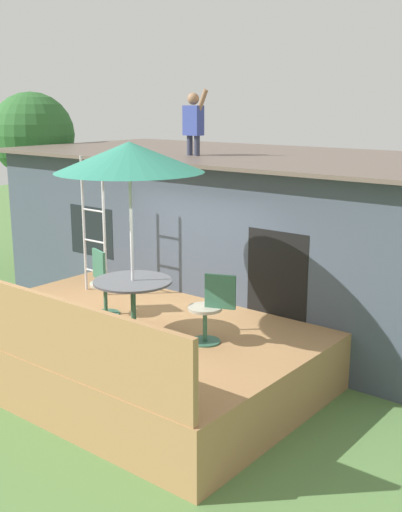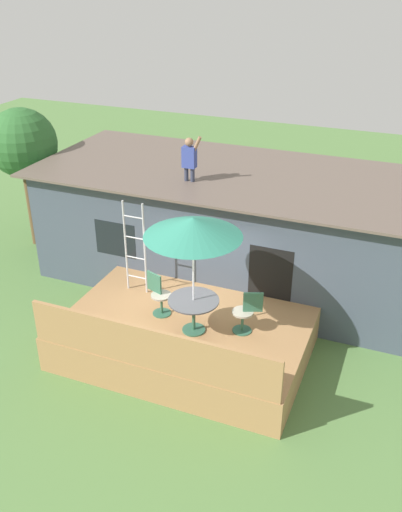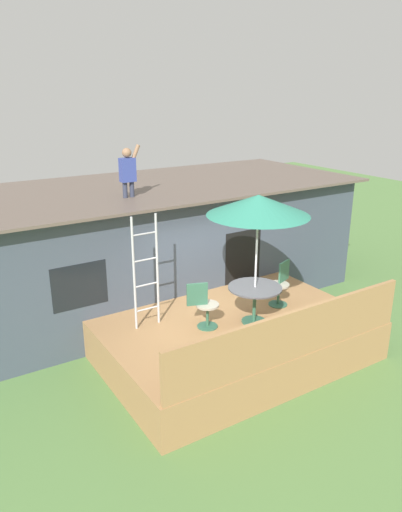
# 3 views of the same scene
# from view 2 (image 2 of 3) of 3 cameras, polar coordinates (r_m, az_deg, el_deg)

# --- Properties ---
(ground_plane) EXTENTS (40.00, 40.00, 0.00)m
(ground_plane) POSITION_cam_2_polar(r_m,az_deg,el_deg) (12.31, -1.56, -9.81)
(ground_plane) COLOR #567F42
(house) EXTENTS (10.50, 4.50, 2.92)m
(house) POSITION_cam_2_polar(r_m,az_deg,el_deg) (14.45, 4.05, 3.00)
(house) COLOR #424C5B
(house) RESTS_ON ground
(deck) EXTENTS (5.13, 3.40, 0.80)m
(deck) POSITION_cam_2_polar(r_m,az_deg,el_deg) (12.07, -1.59, -8.31)
(deck) COLOR #A87A4C
(deck) RESTS_ON ground
(deck_railing) EXTENTS (5.03, 0.08, 0.90)m
(deck_railing) POSITION_cam_2_polar(r_m,az_deg,el_deg) (10.38, -5.33, -9.46)
(deck_railing) COLOR #A87A4C
(deck_railing) RESTS_ON deck
(patio_table) EXTENTS (1.04, 1.04, 0.74)m
(patio_table) POSITION_cam_2_polar(r_m,az_deg,el_deg) (11.25, -0.76, -5.19)
(patio_table) COLOR #33664C
(patio_table) RESTS_ON deck
(patio_umbrella) EXTENTS (1.90, 1.90, 2.54)m
(patio_umbrella) POSITION_cam_2_polar(r_m,az_deg,el_deg) (10.40, -0.82, 2.97)
(patio_umbrella) COLOR silver
(patio_umbrella) RESTS_ON deck
(step_ladder) EXTENTS (0.52, 0.04, 2.20)m
(step_ladder) POSITION_cam_2_polar(r_m,az_deg,el_deg) (12.47, -6.78, 0.84)
(step_ladder) COLOR silver
(step_ladder) RESTS_ON deck
(person_figure) EXTENTS (0.47, 0.20, 1.11)m
(person_figure) POSITION_cam_2_polar(r_m,az_deg,el_deg) (13.16, -1.17, 10.19)
(person_figure) COLOR #33384C
(person_figure) RESTS_ON house
(patio_chair_left) EXTENTS (0.60, 0.44, 0.92)m
(patio_chair_left) POSITION_cam_2_polar(r_m,az_deg,el_deg) (11.92, -4.35, -3.94)
(patio_chair_left) COLOR #33664C
(patio_chair_left) RESTS_ON deck
(patio_chair_right) EXTENTS (0.60, 0.44, 0.92)m
(patio_chair_right) POSITION_cam_2_polar(r_m,az_deg,el_deg) (11.34, 4.67, -5.78)
(patio_chair_right) COLOR #33664C
(patio_chair_right) RESTS_ON deck
(backyard_tree) EXTENTS (1.94, 1.94, 4.06)m
(backyard_tree) POSITION_cam_2_polar(r_m,az_deg,el_deg) (16.56, -17.85, 10.83)
(backyard_tree) COLOR brown
(backyard_tree) RESTS_ON ground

